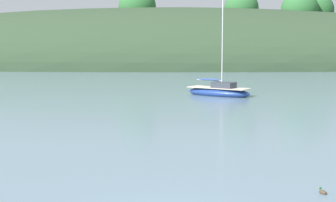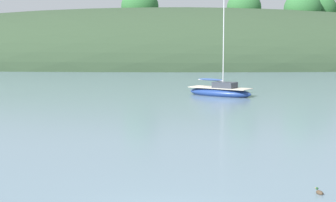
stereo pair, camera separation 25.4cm
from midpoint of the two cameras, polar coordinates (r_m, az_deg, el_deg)
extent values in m
ellipsoid|color=#2D422B|center=(98.83, 0.11, 3.83)|extent=(150.00, 36.00, 21.77)
ellipsoid|color=#2D6633|center=(99.76, 7.90, 10.03)|extent=(6.38, 5.80, 5.80)
ellipsoid|color=#2D6633|center=(105.99, 15.62, 9.50)|extent=(7.23, 6.57, 6.57)
ellipsoid|color=#2D6633|center=(101.52, 14.05, 9.71)|extent=(6.86, 6.24, 6.24)
ellipsoid|color=#2D6633|center=(99.77, -3.44, 10.25)|extent=(7.01, 6.37, 6.37)
ellipsoid|color=navy|center=(48.67, 5.39, 0.91)|extent=(6.39, 5.20, 1.00)
cube|color=beige|center=(48.62, 5.39, 1.44)|extent=(5.88, 4.79, 0.06)
cube|color=#333842|center=(48.36, 5.92, 1.73)|extent=(2.43, 2.25, 0.55)
cylinder|color=silver|center=(48.25, 5.78, 6.39)|extent=(0.09, 0.09, 8.40)
cylinder|color=silver|center=(49.04, 4.37, 2.28)|extent=(2.23, 1.50, 0.07)
ellipsoid|color=#2D4784|center=(49.04, 4.37, 2.34)|extent=(2.22, 1.55, 0.20)
ellipsoid|color=#473828|center=(19.06, 16.11, -9.53)|extent=(0.29, 0.38, 0.16)
sphere|color=#1E4723|center=(19.14, 15.86, -9.10)|extent=(0.09, 0.09, 0.09)
cone|color=gold|center=(19.19, 15.75, -9.07)|extent=(0.05, 0.05, 0.04)
cone|color=#473828|center=(18.93, 16.39, -9.55)|extent=(0.09, 0.10, 0.08)
camera|label=1|loc=(0.13, -90.21, -0.03)|focal=56.06mm
camera|label=2|loc=(0.13, 89.79, 0.03)|focal=56.06mm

